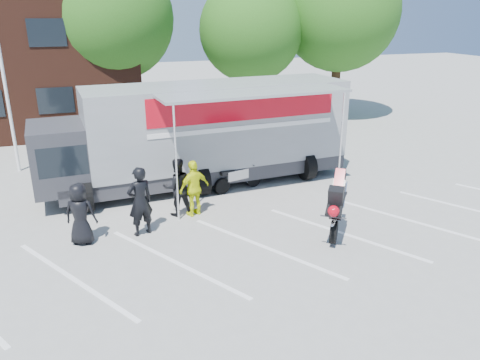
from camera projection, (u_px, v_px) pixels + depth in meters
ground at (271, 266)px, 11.43m from camera, size 100.00×100.00×0.00m
parking_bay_lines at (257, 248)px, 12.32m from camera, size 18.09×13.33×0.01m
flagpole at (5, 36)px, 16.68m from camera, size 1.61×0.12×8.00m
tree_left at (112, 18)px, 23.15m from camera, size 6.12×6.12×8.64m
tree_mid at (251, 30)px, 24.63m from camera, size 5.44×5.44×7.68m
tree_right at (340, 12)px, 25.41m from camera, size 6.46×6.46×9.12m
transporter_truck at (206, 182)px, 17.06m from camera, size 11.44×6.01×3.55m
parked_motorcycle at (238, 190)px, 16.33m from camera, size 1.98×1.08×0.98m
stunt_bike_rider at (336, 234)px, 13.10m from camera, size 1.75×1.93×2.11m
spectator_leather_a at (80, 214)px, 12.32m from camera, size 0.96×0.79×1.69m
spectator_leather_b at (140, 201)px, 12.77m from camera, size 0.83×0.67×1.97m
spectator_leather_c at (177, 187)px, 14.08m from camera, size 0.91×0.73×1.79m
spectator_hivis at (194, 188)px, 14.05m from camera, size 1.10×0.76×1.74m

